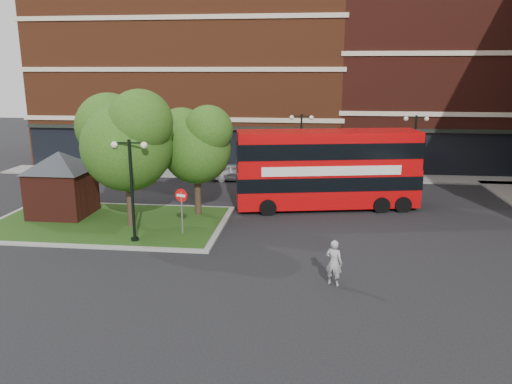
# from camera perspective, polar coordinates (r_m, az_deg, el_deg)

# --- Properties ---
(ground) EXTENTS (120.00, 120.00, 0.00)m
(ground) POSITION_cam_1_polar(r_m,az_deg,el_deg) (23.26, -0.89, -6.56)
(ground) COLOR black
(ground) RESTS_ON ground
(pavement_far) EXTENTS (44.00, 3.00, 0.12)m
(pavement_far) POSITION_cam_1_polar(r_m,az_deg,el_deg) (39.06, 2.22, 1.93)
(pavement_far) COLOR slate
(pavement_far) RESTS_ON ground
(terrace_far_left) EXTENTS (26.00, 12.00, 14.00)m
(terrace_far_left) POSITION_cam_1_polar(r_m,az_deg,el_deg) (46.90, -7.00, 12.38)
(terrace_far_left) COLOR #642E17
(terrace_far_left) RESTS_ON ground
(terrace_far_right) EXTENTS (18.00, 12.00, 16.00)m
(terrace_far_right) POSITION_cam_1_polar(r_m,az_deg,el_deg) (46.97, 20.82, 12.83)
(terrace_far_right) COLOR #471911
(terrace_far_right) RESTS_ON ground
(traffic_island) EXTENTS (12.60, 7.60, 0.15)m
(traffic_island) POSITION_cam_1_polar(r_m,az_deg,el_deg) (28.07, -16.52, -3.40)
(traffic_island) COLOR gray
(traffic_island) RESTS_ON ground
(kiosk) EXTENTS (6.51, 6.51, 3.60)m
(kiosk) POSITION_cam_1_polar(r_m,az_deg,el_deg) (29.68, -21.42, 1.62)
(kiosk) COLOR #471911
(kiosk) RESTS_ON traffic_island
(tree_island_west) EXTENTS (5.40, 4.71, 7.21)m
(tree_island_west) POSITION_cam_1_polar(r_m,az_deg,el_deg) (26.18, -14.74, 6.11)
(tree_island_west) COLOR #2D2116
(tree_island_west) RESTS_ON ground
(tree_island_east) EXTENTS (4.46, 3.90, 6.29)m
(tree_island_east) POSITION_cam_1_polar(r_m,az_deg,el_deg) (27.71, -6.96, 5.71)
(tree_island_east) COLOR #2D2116
(tree_island_east) RESTS_ON ground
(lamp_island) EXTENTS (1.72, 0.36, 5.00)m
(lamp_island) POSITION_cam_1_polar(r_m,az_deg,el_deg) (23.94, -14.03, 0.68)
(lamp_island) COLOR black
(lamp_island) RESTS_ON ground
(lamp_far_left) EXTENTS (1.72, 0.36, 5.00)m
(lamp_far_left) POSITION_cam_1_polar(r_m,az_deg,el_deg) (36.51, 5.17, 5.46)
(lamp_far_left) COLOR black
(lamp_far_left) RESTS_ON ground
(lamp_far_right) EXTENTS (1.72, 0.36, 5.00)m
(lamp_far_right) POSITION_cam_1_polar(r_m,az_deg,el_deg) (37.20, 17.63, 5.02)
(lamp_far_right) COLOR black
(lamp_far_right) RESTS_ON ground
(bus) EXTENTS (10.96, 4.46, 4.08)m
(bus) POSITION_cam_1_polar(r_m,az_deg,el_deg) (29.67, 8.16, 3.15)
(bus) COLOR #B50709
(bus) RESTS_ON ground
(woman) EXTENTS (0.78, 0.66, 1.82)m
(woman) POSITION_cam_1_polar(r_m,az_deg,el_deg) (19.52, 8.90, -7.98)
(woman) COLOR #949497
(woman) RESTS_ON ground
(car_silver) EXTENTS (3.94, 1.94, 1.29)m
(car_silver) POSITION_cam_1_polar(r_m,az_deg,el_deg) (37.31, -2.32, 2.28)
(car_silver) COLOR #A1A4A8
(car_silver) RESTS_ON ground
(car_white) EXTENTS (4.71, 1.70, 1.54)m
(car_white) POSITION_cam_1_polar(r_m,az_deg,el_deg) (36.97, 10.92, 2.13)
(car_white) COLOR white
(car_white) RESTS_ON ground
(no_entry_sign) EXTENTS (0.66, 0.26, 2.44)m
(no_entry_sign) POSITION_cam_1_polar(r_m,az_deg,el_deg) (24.80, -8.51, -1.20)
(no_entry_sign) COLOR slate
(no_entry_sign) RESTS_ON ground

